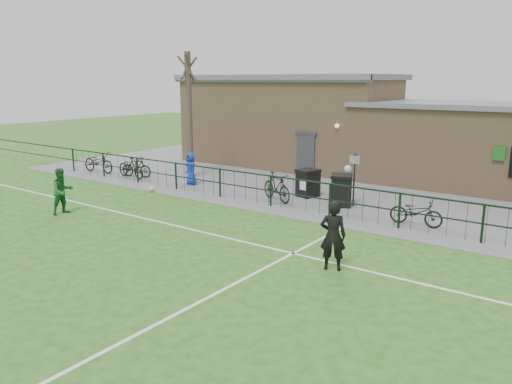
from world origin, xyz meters
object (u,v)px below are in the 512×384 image
Objects in this scene: bicycle_c at (131,167)px; bicycle_d at (277,187)px; bare_tree at (189,116)px; outfield_player at (62,191)px; sign_post at (354,180)px; ball_ground at (152,189)px; bicycle_a at (98,162)px; wheelie_bin_right at (342,191)px; bicycle_e at (416,212)px; wheelie_bin_left at (308,184)px; bicycle_b at (136,167)px; spectator_child at (191,169)px.

bicycle_d reaches higher than bicycle_c.
outfield_player is at bearing -81.93° from bare_tree.
ball_ground is at bearing -160.28° from sign_post.
bicycle_c is (2.45, 0.06, -0.02)m from bicycle_a.
wheelie_bin_right is at bearing -139.24° from sign_post.
bicycle_c is at bearing 87.58° from bicycle_e.
wheelie_bin_left is 0.64× the size of bicycle_b.
bicycle_c is 6.66m from outfield_player.
wheelie_bin_right is at bearing 18.53° from ball_ground.
outfield_player reaches higher than bicycle_c.
bicycle_b is at bearing -86.34° from bicycle_a.
bicycle_a is 5.80m from ball_ground.
bicycle_b is at bearing -140.40° from bare_tree.
spectator_child reaches higher than wheelie_bin_right.
ball_ground is (-0.10, 4.27, -0.70)m from outfield_player.
bicycle_a is 16.43m from bicycle_e.
wheelie_bin_right is 0.64m from sign_post.
outfield_player is at bearing 116.04° from bicycle_e.
bare_tree is at bearing 98.84° from bicycle_d.
spectator_child reaches higher than ball_ground.
sign_post reaches higher than bicycle_c.
spectator_child is at bearing -74.78° from bicycle_c.
outfield_player reaches higher than bicycle_d.
wheelie_bin_right is 10.20m from outfield_player.
wheelie_bin_left is 5.60m from spectator_child.
wheelie_bin_left is 11.57m from bicycle_a.
wheelie_bin_left is 4.27× the size of ball_ground.
bicycle_a is (-11.45, -1.66, 0.03)m from wheelie_bin_left.
bicycle_a is at bearing 50.53° from outfield_player.
wheelie_bin_left is 6.66m from ball_ground.
wheelie_bin_right is at bearing 70.49° from bicycle_e.
wheelie_bin_right is 0.56× the size of sign_post.
wheelie_bin_right reaches higher than wheelie_bin_left.
bicycle_c is at bearing 153.71° from ball_ground.
spectator_child is at bearing 159.93° from wheelie_bin_right.
ball_ground is (1.00, -3.48, -2.88)m from bare_tree.
bare_tree is at bearing -67.07° from bicycle_b.
bare_tree reaches higher than bicycle_a.
bicycle_b is at bearing -156.42° from wheelie_bin_left.
bicycle_a is (-4.59, -1.98, -2.43)m from bare_tree.
wheelie_bin_right is 0.59× the size of bicycle_d.
ball_ground is at bearing -109.64° from bicycle_c.
wheelie_bin_left is 1.54m from bicycle_d.
bicycle_e is (4.98, -1.55, -0.07)m from wheelie_bin_left.
bicycle_c is at bearing -149.24° from spectator_child.
wheelie_bin_right is at bearing -46.49° from bicycle_d.
bicycle_b is at bearing 113.97° from bicycle_d.
bicycle_d is at bearing -107.06° from bicycle_b.
bicycle_a is at bearing 115.64° from bicycle_d.
bicycle_b is 6.63× the size of ball_ground.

